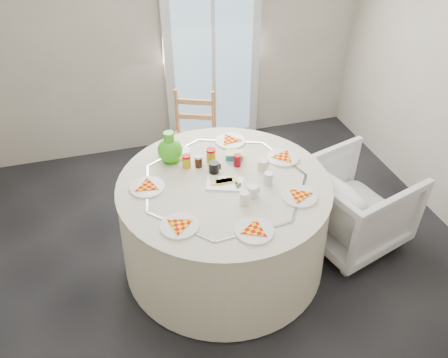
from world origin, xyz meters
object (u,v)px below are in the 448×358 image
object	(u,v)px
table	(224,223)
wooden_chair	(193,140)
armchair	(354,201)
green_pitcher	(170,150)

from	to	relation	value
table	wooden_chair	world-z (taller)	wooden_chair
table	wooden_chair	xyz separation A→B (m)	(0.01, 1.08, 0.09)
table	wooden_chair	size ratio (longest dim) A/B	1.73
armchair	green_pitcher	xyz separation A→B (m)	(-1.39, 0.42, 0.48)
green_pitcher	table	bearing A→B (deg)	-68.54
wooden_chair	green_pitcher	distance (m)	0.88
table	armchair	bearing A→B (deg)	-2.93
table	armchair	xyz separation A→B (m)	(1.08, -0.06, 0.02)
wooden_chair	green_pitcher	size ratio (longest dim) A/B	3.74
wooden_chair	green_pitcher	bearing A→B (deg)	-91.37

